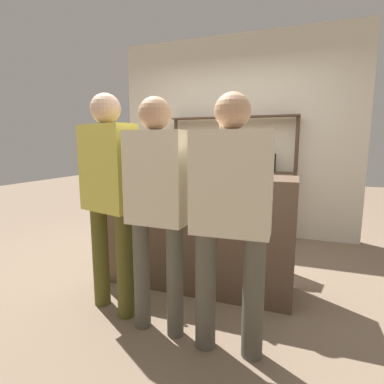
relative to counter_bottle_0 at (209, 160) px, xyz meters
name	(u,v)px	position (x,y,z in m)	size (l,w,h in m)	color
ground_plane	(192,283)	(-0.15, -0.01, -1.17)	(16.00, 16.00, 0.00)	#7A6651
bar_counter	(192,231)	(-0.15, -0.01, -0.65)	(1.81, 0.50, 1.03)	brown
back_wall	(235,138)	(-0.15, 1.85, 0.23)	(3.41, 0.12, 2.80)	beige
back_shelf	(233,159)	(-0.15, 1.67, -0.07)	(1.76, 0.18, 1.68)	#4C3828
counter_bottle_0	(209,160)	(0.00, 0.00, 0.00)	(0.08, 0.08, 0.35)	silver
counter_bottle_1	(176,159)	(-0.27, -0.09, 0.00)	(0.09, 0.09, 0.37)	#0F1956
counter_bottle_2	(185,159)	(-0.17, -0.13, 0.01)	(0.09, 0.09, 0.38)	#0F1956
counter_bottle_3	(140,159)	(-0.67, -0.01, 0.00)	(0.08, 0.08, 0.35)	brown
counter_bottle_4	(123,160)	(-0.77, -0.16, -0.01)	(0.07, 0.07, 0.34)	brown
counter_bottle_5	(121,159)	(-0.84, -0.07, 0.00)	(0.08, 0.08, 0.34)	silver
wine_glass	(152,160)	(-0.53, -0.06, -0.01)	(0.07, 0.07, 0.17)	silver
ice_bucket	(233,162)	(0.23, -0.09, -0.01)	(0.23, 0.23, 0.25)	#B2B2B7
cork_jar	(228,166)	(0.14, 0.11, -0.06)	(0.12, 0.12, 0.16)	silver
customer_center	(156,199)	(-0.13, -0.76, -0.22)	(0.41, 0.21, 1.60)	#575347
customer_left	(109,189)	(-0.59, -0.64, -0.20)	(0.50, 0.32, 1.67)	brown
server_behind_counter	(228,175)	(-0.02, 0.84, -0.22)	(0.46, 0.28, 1.61)	brown
customer_right	(231,209)	(0.38, -0.81, -0.25)	(0.47, 0.22, 1.59)	#575347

